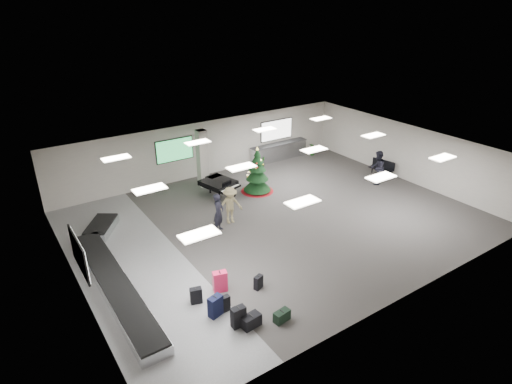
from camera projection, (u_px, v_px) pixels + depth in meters
ground at (278, 220)px, 20.15m from camera, size 18.00×18.00×0.00m
room_envelope at (264, 172)px, 19.49m from camera, size 18.02×14.02×3.21m
baggage_carousel at (112, 272)px, 16.02m from camera, size 2.28×9.71×0.43m
service_counter at (279, 151)px, 27.48m from camera, size 4.05×0.65×1.08m
suitcase_0 at (238, 317)px, 13.56m from camera, size 0.47×0.27×0.75m
suitcase_1 at (224, 304)px, 14.24m from camera, size 0.38×0.20×0.60m
pink_suitcase at (220, 281)px, 15.19m from camera, size 0.56×0.40×0.81m
suitcase_3 at (258, 282)px, 15.37m from camera, size 0.39×0.30×0.54m
navy_suitcase at (215, 306)px, 14.01m from camera, size 0.54×0.40×0.76m
green_duffel at (282, 316)px, 13.86m from camera, size 0.59×0.35×0.39m
suitcase_8 at (196, 296)px, 14.63m from camera, size 0.45×0.33×0.61m
black_duffel at (251, 321)px, 13.61m from camera, size 0.67×0.42×0.44m
christmas_tree at (257, 176)px, 22.84m from camera, size 1.77×1.77×2.52m
grand_piano at (219, 184)px, 22.26m from camera, size 1.80×2.11×1.04m
bench at (382, 167)px, 25.09m from camera, size 0.77×1.49×0.90m
traveler_a at (219, 213)px, 18.92m from camera, size 0.78×0.75×1.80m
traveler_b at (230, 205)px, 19.61m from camera, size 1.25×0.86×1.78m
traveler_bench at (377, 168)px, 23.71m from camera, size 1.17×1.10×1.92m
potted_plant_left at (262, 163)px, 26.16m from camera, size 0.50×0.49×0.71m
potted_plant_right at (312, 149)px, 28.34m from camera, size 0.57×0.57×0.77m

